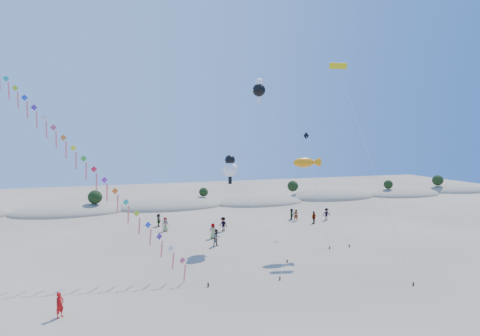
{
  "coord_description": "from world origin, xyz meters",
  "views": [
    {
      "loc": [
        -9.48,
        -23.4,
        12.14
      ],
      "look_at": [
        2.62,
        14.0,
        8.99
      ],
      "focal_mm": 30.0,
      "sensor_mm": 36.0,
      "label": 1
    }
  ],
  "objects_px": {
    "parafoil_kite": "(340,70)",
    "flyer_foreground": "(60,305)",
    "kite_train": "(60,135)",
    "fish_kite": "(307,163)"
  },
  "relations": [
    {
      "from": "parafoil_kite",
      "to": "flyer_foreground",
      "type": "relative_size",
      "value": 11.83
    },
    {
      "from": "fish_kite",
      "to": "kite_train",
      "type": "bearing_deg",
      "value": 177.2
    },
    {
      "from": "kite_train",
      "to": "parafoil_kite",
      "type": "height_order",
      "value": "kite_train"
    },
    {
      "from": "kite_train",
      "to": "parafoil_kite",
      "type": "xyz_separation_m",
      "value": [
        29.24,
        1.37,
        7.35
      ]
    },
    {
      "from": "kite_train",
      "to": "fish_kite",
      "type": "bearing_deg",
      "value": -2.8
    },
    {
      "from": "kite_train",
      "to": "parafoil_kite",
      "type": "distance_m",
      "value": 30.18
    },
    {
      "from": "kite_train",
      "to": "fish_kite",
      "type": "height_order",
      "value": "kite_train"
    },
    {
      "from": "parafoil_kite",
      "to": "flyer_foreground",
      "type": "bearing_deg",
      "value": -157.14
    },
    {
      "from": "kite_train",
      "to": "fish_kite",
      "type": "xyz_separation_m",
      "value": [
        23.9,
        -1.17,
        -2.85
      ]
    },
    {
      "from": "parafoil_kite",
      "to": "flyer_foreground",
      "type": "distance_m",
      "value": 36.09
    }
  ]
}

